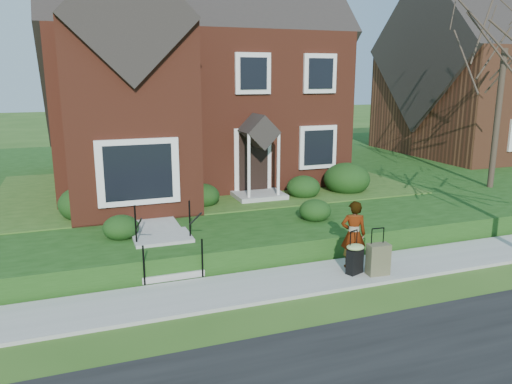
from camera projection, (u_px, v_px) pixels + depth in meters
name	position (u px, v px, depth m)	size (l,w,h in m)	color
ground	(292.00, 283.00, 11.19)	(120.00, 120.00, 0.00)	#2D5119
sidewalk	(292.00, 281.00, 11.18)	(60.00, 1.60, 0.08)	#9E9B93
terrace	(275.00, 172.00, 22.43)	(44.00, 20.00, 0.60)	#193E10
walkway	(147.00, 211.00, 14.79)	(1.20, 6.00, 0.06)	#9E9B93
main_house	(185.00, 56.00, 18.71)	(10.40, 10.20, 9.40)	maroon
neighbour_house	(493.00, 61.00, 25.40)	(9.40, 8.00, 9.20)	brown
front_steps	(166.00, 250.00, 11.94)	(1.40, 2.02, 1.50)	#9E9B93
foundation_shrubs	(246.00, 189.00, 15.56)	(10.16, 3.98, 1.12)	black
woman	(353.00, 234.00, 11.72)	(0.59, 0.39, 1.63)	#999999
suitcase_black	(355.00, 257.00, 11.43)	(0.52, 0.47, 1.03)	black
suitcase_olive	(378.00, 259.00, 11.39)	(0.52, 0.32, 1.09)	brown
tree_gap	(507.00, 34.00, 16.84)	(5.30, 5.30, 7.57)	#4E3D2F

